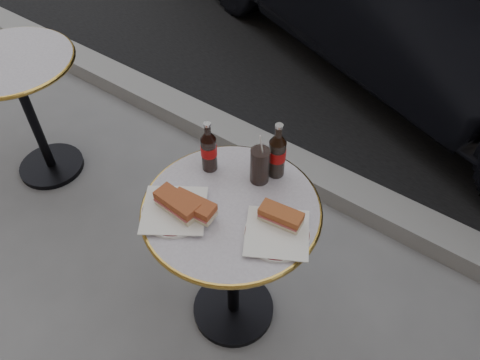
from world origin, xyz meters
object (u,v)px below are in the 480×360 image
Objects in this scene: plate_right at (277,234)px; cola_bottle_right at (277,150)px; cola_glass at (260,165)px; plate_left at (175,211)px; cola_bottle_left at (209,146)px; bistro_table at (233,265)px.

cola_bottle_right is at bearing 124.12° from plate_right.
cola_glass is (-0.19, 0.17, 0.07)m from plate_right.
cola_bottle_left reaches higher than plate_left.
cola_bottle_right is (0.17, 0.35, 0.11)m from plate_left.
cola_bottle_right is at bearing 80.93° from bistro_table.
bistro_table is 0.42m from plate_left.
plate_left is at bearing -159.38° from plate_right.
bistro_table is 3.21× the size of cola_bottle_right.
bistro_table is at bearing -99.07° from cola_bottle_right.
cola_bottle_left is at bearing -150.47° from cola_bottle_right.
cola_bottle_left is (-0.04, 0.24, 0.10)m from plate_left.
cola_bottle_left is at bearing -162.21° from cola_glass.
cola_glass is at bearing 137.62° from plate_right.
plate_left is at bearing -81.05° from cola_bottle_left.
cola_bottle_right reaches higher than cola_glass.
bistro_table is 0.42m from plate_right.
plate_right is 0.26m from cola_glass.
bistro_table is 0.51m from cola_bottle_left.
cola_bottle_right reaches higher than plate_left.
bistro_table is at bearing 44.44° from plate_left.
plate_right is 0.40m from cola_bottle_left.
plate_left is 0.97× the size of cola_bottle_right.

